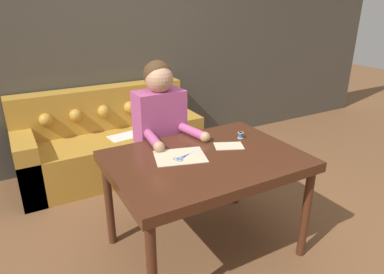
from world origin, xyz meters
name	(u,v)px	position (x,y,z in m)	size (l,w,h in m)	color
ground_plane	(208,242)	(0.00, 0.00, 0.00)	(16.00, 16.00, 0.00)	brown
wall_back	(118,45)	(0.00, 1.92, 1.30)	(8.00, 0.06, 2.60)	#474238
dining_table	(206,166)	(-0.06, -0.04, 0.69)	(1.30, 0.94, 0.77)	#472314
couch	(109,144)	(-0.30, 1.54, 0.32)	(1.84, 0.77, 0.90)	#B7842D
person	(161,139)	(-0.12, 0.58, 0.69)	(0.46, 0.58, 1.33)	#33281E
pattern_paper_main	(180,156)	(-0.22, 0.04, 0.77)	(0.40, 0.35, 0.00)	beige
pattern_paper_offcut	(229,146)	(0.18, 0.03, 0.77)	(0.24, 0.21, 0.00)	beige
scissors	(184,157)	(-0.20, 0.02, 0.77)	(0.24, 0.15, 0.01)	silver
thread_spool	(241,135)	(0.35, 0.12, 0.79)	(0.04, 0.04, 0.05)	#3366B2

